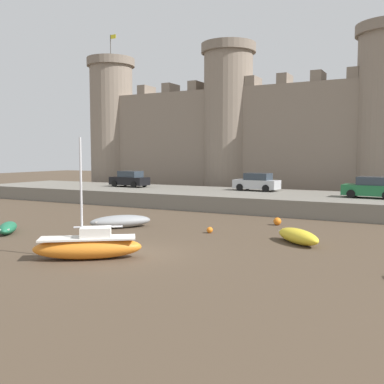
{
  "coord_description": "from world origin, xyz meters",
  "views": [
    {
      "loc": [
        12.08,
        -16.87,
        4.63
      ],
      "look_at": [
        0.28,
        5.36,
        2.5
      ],
      "focal_mm": 42.0,
      "sensor_mm": 36.0,
      "label": 1
    }
  ],
  "objects": [
    {
      "name": "car_quay_west",
      "position": [
        -1.82,
        21.91,
        2.06
      ],
      "size": [
        4.22,
        2.12,
        1.62
      ],
      "color": "#B2B5B7",
      "rests_on": "quay_road"
    },
    {
      "name": "car_quay_centre_east",
      "position": [
        8.2,
        19.56,
        2.06
      ],
      "size": [
        4.22,
        2.12,
        1.62
      ],
      "color": "#1E6638",
      "rests_on": "quay_road"
    },
    {
      "name": "ground_plane",
      "position": [
        0.0,
        0.0,
        0.0
      ],
      "size": [
        160.0,
        160.0,
        0.0
      ],
      "primitive_type": "plane",
      "color": "#4C3D2D"
    },
    {
      "name": "quay_road",
      "position": [
        0.0,
        19.89,
        0.64
      ],
      "size": [
        60.99,
        10.0,
        1.29
      ],
      "primitive_type": "cube",
      "color": "slate",
      "rests_on": "ground"
    },
    {
      "name": "car_quay_centre_west",
      "position": [
        -15.02,
        20.56,
        2.06
      ],
      "size": [
        4.22,
        2.12,
        1.62
      ],
      "color": "black",
      "rests_on": "quay_road"
    },
    {
      "name": "castle",
      "position": [
        -0.0,
        29.88,
        7.38
      ],
      "size": [
        55.05,
        6.05,
        19.76
      ],
      "color": "gray",
      "rests_on": "ground"
    },
    {
      "name": "mooring_buoy_near_channel",
      "position": [
        3.41,
        11.34,
        0.25
      ],
      "size": [
        0.51,
        0.51,
        0.51
      ],
      "primitive_type": "sphere",
      "color": "orange",
      "rests_on": "ground"
    },
    {
      "name": "rowboat_near_channel_left",
      "position": [
        6.17,
        5.98,
        0.4
      ],
      "size": [
        3.18,
        3.03,
        0.76
      ],
      "color": "yellow",
      "rests_on": "ground"
    },
    {
      "name": "rowboat_midflat_right",
      "position": [
        -5.02,
        5.74,
        0.42
      ],
      "size": [
        3.44,
        3.8,
        0.8
      ],
      "color": "gray",
      "rests_on": "ground"
    },
    {
      "name": "sailboat_foreground_right",
      "position": [
        -1.13,
        -1.76,
        0.58
      ],
      "size": [
        4.62,
        3.85,
        5.36
      ],
      "color": "orange",
      "rests_on": "ground"
    },
    {
      "name": "mooring_buoy_near_shore",
      "position": [
        0.78,
        6.62,
        0.18
      ],
      "size": [
        0.37,
        0.37,
        0.37
      ],
      "primitive_type": "sphere",
      "color": "orange",
      "rests_on": "ground"
    },
    {
      "name": "rowboat_near_channel_right",
      "position": [
        -9.7,
        1.07,
        0.33
      ],
      "size": [
        2.68,
        2.83,
        0.63
      ],
      "color": "#1E6B47",
      "rests_on": "ground"
    }
  ]
}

